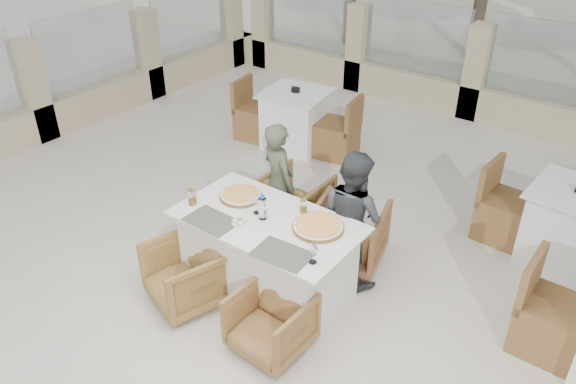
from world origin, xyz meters
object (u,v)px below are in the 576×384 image
Objects in this scene: armchair_near_right at (271,322)px; diner_right at (352,217)px; wine_glass_centre at (257,204)px; wine_glass_corner at (313,253)px; armchair_near_left at (186,274)px; beer_glass_left at (192,197)px; armchair_far_right at (349,233)px; pizza_left at (241,195)px; bg_table_b at (570,227)px; diner_left at (279,183)px; dining_table at (268,255)px; water_bottle at (262,207)px; olive_dish at (240,221)px; armchair_far_left at (297,200)px; bg_table_a at (295,119)px; pizza_right at (318,226)px; beer_glass_right at (303,206)px.

armchair_near_right is 1.22m from diner_right.
wine_glass_centre and wine_glass_corner have the same top height.
armchair_near_left is 1.55m from diner_right.
beer_glass_left reaches higher than armchair_far_right.
pizza_left reaches higher than armchair_near_left.
wine_glass_corner is 0.11× the size of bg_table_b.
beer_glass_left is 0.09× the size of bg_table_b.
diner_left is (0.06, 1.26, 0.35)m from armchair_near_left.
bg_table_b is at bearing -157.18° from armchair_far_right.
diner_left is (-0.88, 1.25, 0.38)m from armchair_near_right.
dining_table is 8.70× the size of wine_glass_corner.
water_bottle is 1.69× the size of beer_glass_left.
olive_dish is at bearing 67.98° from diner_right.
dining_table is 6.70× the size of water_bottle.
bg_table_a reaches higher than armchair_far_left.
diner_right is at bearing 50.69° from water_bottle.
wine_glass_corner is 1.24m from armchair_far_right.
armchair_far_left is at bearing 134.25° from pizza_right.
bg_table_b is (2.47, 1.36, -0.26)m from diner_left.
beer_glass_right is at bearing 13.58° from pizza_left.
diner_left reaches higher than beer_glass_right.
armchair_near_right is (0.28, -0.82, -0.57)m from beer_glass_right.
beer_glass_left is 0.11× the size of diner_right.
beer_glass_left is at bearing 138.76° from armchair_near_left.
beer_glass_left is at bearing -177.50° from olive_dish.
diner_left is at bearing 113.18° from wine_glass_centre.
wine_glass_corner is at bearing 161.63° from diner_left.
armchair_near_right is 1.58m from diner_left.
diner_right is at bearing 90.99° from armchair_near_right.
wine_glass_centre reaches higher than armchair_near_right.
diner_left is at bearing 107.28° from olive_dish.
water_bottle is at bearing -68.55° from bg_table_a.
dining_table is 2.98m from bg_table_a.
beer_glass_left is 1.32m from armchair_near_right.
armchair_near_right is at bearing 148.70° from diner_left.
diner_right is (0.02, 1.16, 0.39)m from armchair_near_right.
pizza_left is at bearing 144.16° from armchair_near_right.
diner_right reaches higher than bg_table_a.
wine_glass_centre is 0.29× the size of armchair_far_left.
diner_left is at bearing 90.69° from armchair_far_left.
bg_table_a and bg_table_b have the same top height.
beer_glass_right is at bearing 131.43° from wine_glass_corner.
diner_left is (-0.85, 0.57, -0.16)m from pizza_right.
armchair_far_left is 1.89m from bg_table_a.
armchair_near_right is at bearing -87.40° from pizza_right.
armchair_near_right is 0.36× the size of bg_table_a.
bg_table_a is at bearing 128.24° from wine_glass_corner.
pizza_left reaches higher than armchair_far_right.
diner_right reaches higher than beer_glass_right.
wine_glass_centre is 0.40m from beer_glass_right.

